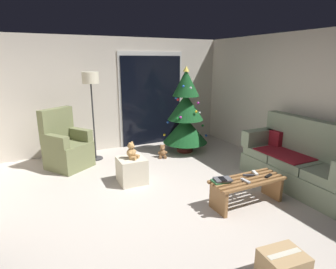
{
  "coord_description": "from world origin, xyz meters",
  "views": [
    {
      "loc": [
        -1.47,
        -3.16,
        2.01
      ],
      "look_at": [
        0.4,
        0.7,
        0.85
      ],
      "focal_mm": 29.64,
      "sensor_mm": 36.0,
      "label": 1
    }
  ],
  "objects_px": {
    "remote_white": "(255,173)",
    "cardboard_box_taped_mid_floor": "(283,266)",
    "remote_black": "(269,176)",
    "christmas_tree": "(185,115)",
    "armchair": "(66,147)",
    "ottoman": "(132,170)",
    "teddy_bear_honey": "(132,152)",
    "floor_lamp": "(91,86)",
    "remote_graphite": "(248,175)",
    "coffee_table": "(247,187)",
    "book_stack": "(222,180)",
    "couch": "(301,162)",
    "remote_silver": "(245,181)",
    "cell_phone": "(223,179)",
    "teddy_bear_chestnut_by_tree": "(163,152)"
  },
  "relations": [
    {
      "from": "remote_white",
      "to": "cardboard_box_taped_mid_floor",
      "type": "relative_size",
      "value": 0.36
    },
    {
      "from": "remote_black",
      "to": "christmas_tree",
      "type": "distance_m",
      "value": 2.58
    },
    {
      "from": "armchair",
      "to": "ottoman",
      "type": "relative_size",
      "value": 2.57
    },
    {
      "from": "remote_white",
      "to": "teddy_bear_honey",
      "type": "distance_m",
      "value": 1.97
    },
    {
      "from": "floor_lamp",
      "to": "christmas_tree",
      "type": "bearing_deg",
      "value": -10.83
    },
    {
      "from": "cardboard_box_taped_mid_floor",
      "to": "remote_graphite",
      "type": "bearing_deg",
      "value": 61.1
    },
    {
      "from": "remote_black",
      "to": "remote_white",
      "type": "bearing_deg",
      "value": -168.77
    },
    {
      "from": "remote_graphite",
      "to": "ottoman",
      "type": "xyz_separation_m",
      "value": [
        -1.31,
        1.35,
        -0.19
      ]
    },
    {
      "from": "christmas_tree",
      "to": "floor_lamp",
      "type": "xyz_separation_m",
      "value": [
        -1.93,
        0.37,
        0.66
      ]
    },
    {
      "from": "cardboard_box_taped_mid_floor",
      "to": "teddy_bear_honey",
      "type": "bearing_deg",
      "value": 102.19
    },
    {
      "from": "coffee_table",
      "to": "floor_lamp",
      "type": "relative_size",
      "value": 0.62
    },
    {
      "from": "floor_lamp",
      "to": "ottoman",
      "type": "relative_size",
      "value": 4.05
    },
    {
      "from": "armchair",
      "to": "ottoman",
      "type": "xyz_separation_m",
      "value": [
        0.89,
        -1.21,
        -0.19
      ]
    },
    {
      "from": "book_stack",
      "to": "armchair",
      "type": "bearing_deg",
      "value": 124.28
    },
    {
      "from": "remote_black",
      "to": "coffee_table",
      "type": "bearing_deg",
      "value": -120.45
    },
    {
      "from": "couch",
      "to": "armchair",
      "type": "bearing_deg",
      "value": 142.94
    },
    {
      "from": "couch",
      "to": "remote_silver",
      "type": "xyz_separation_m",
      "value": [
        -1.3,
        -0.16,
        0.0
      ]
    },
    {
      "from": "book_stack",
      "to": "christmas_tree",
      "type": "distance_m",
      "value": 2.55
    },
    {
      "from": "armchair",
      "to": "ottoman",
      "type": "distance_m",
      "value": 1.51
    },
    {
      "from": "remote_silver",
      "to": "remote_black",
      "type": "distance_m",
      "value": 0.41
    },
    {
      "from": "remote_graphite",
      "to": "cell_phone",
      "type": "distance_m",
      "value": 0.47
    },
    {
      "from": "teddy_bear_honey",
      "to": "book_stack",
      "type": "bearing_deg",
      "value": -57.85
    },
    {
      "from": "armchair",
      "to": "floor_lamp",
      "type": "bearing_deg",
      "value": 20.03
    },
    {
      "from": "remote_white",
      "to": "armchair",
      "type": "relative_size",
      "value": 0.14
    },
    {
      "from": "remote_white",
      "to": "cell_phone",
      "type": "xyz_separation_m",
      "value": [
        -0.62,
        -0.04,
        0.04
      ]
    },
    {
      "from": "remote_graphite",
      "to": "remote_black",
      "type": "xyz_separation_m",
      "value": [
        0.25,
        -0.14,
        0.0
      ]
    },
    {
      "from": "remote_graphite",
      "to": "floor_lamp",
      "type": "height_order",
      "value": "floor_lamp"
    },
    {
      "from": "book_stack",
      "to": "floor_lamp",
      "type": "xyz_separation_m",
      "value": [
        -1.16,
        2.76,
        1.09
      ]
    },
    {
      "from": "couch",
      "to": "cardboard_box_taped_mid_floor",
      "type": "height_order",
      "value": "couch"
    },
    {
      "from": "book_stack",
      "to": "cardboard_box_taped_mid_floor",
      "type": "distance_m",
      "value": 1.38
    },
    {
      "from": "ottoman",
      "to": "teddy_bear_honey",
      "type": "height_order",
      "value": "teddy_bear_honey"
    },
    {
      "from": "armchair",
      "to": "teddy_bear_chestnut_by_tree",
      "type": "distance_m",
      "value": 1.92
    },
    {
      "from": "armchair",
      "to": "cardboard_box_taped_mid_floor",
      "type": "relative_size",
      "value": 2.64
    },
    {
      "from": "remote_silver",
      "to": "cardboard_box_taped_mid_floor",
      "type": "xyz_separation_m",
      "value": [
        -0.56,
        -1.19,
        -0.27
      ]
    },
    {
      "from": "coffee_table",
      "to": "floor_lamp",
      "type": "distance_m",
      "value": 3.47
    },
    {
      "from": "couch",
      "to": "christmas_tree",
      "type": "height_order",
      "value": "christmas_tree"
    },
    {
      "from": "cell_phone",
      "to": "christmas_tree",
      "type": "relative_size",
      "value": 0.08
    },
    {
      "from": "couch",
      "to": "armchair",
      "type": "relative_size",
      "value": 1.72
    },
    {
      "from": "book_stack",
      "to": "remote_black",
      "type": "bearing_deg",
      "value": -11.7
    },
    {
      "from": "christmas_tree",
      "to": "teddy_bear_chestnut_by_tree",
      "type": "relative_size",
      "value": 6.62
    },
    {
      "from": "couch",
      "to": "coffee_table",
      "type": "height_order",
      "value": "couch"
    },
    {
      "from": "coffee_table",
      "to": "cell_phone",
      "type": "bearing_deg",
      "value": 171.47
    },
    {
      "from": "ottoman",
      "to": "teddy_bear_chestnut_by_tree",
      "type": "bearing_deg",
      "value": 42.27
    },
    {
      "from": "remote_white",
      "to": "floor_lamp",
      "type": "bearing_deg",
      "value": -35.29
    },
    {
      "from": "armchair",
      "to": "cell_phone",
      "type": "bearing_deg",
      "value": -55.99
    },
    {
      "from": "christmas_tree",
      "to": "teddy_bear_honey",
      "type": "bearing_deg",
      "value": -146.63
    },
    {
      "from": "floor_lamp",
      "to": "teddy_bear_chestnut_by_tree",
      "type": "xyz_separation_m",
      "value": [
        1.29,
        -0.53,
        -1.38
      ]
    },
    {
      "from": "remote_silver",
      "to": "remote_graphite",
      "type": "bearing_deg",
      "value": 33.34
    },
    {
      "from": "remote_silver",
      "to": "book_stack",
      "type": "height_order",
      "value": "book_stack"
    },
    {
      "from": "couch",
      "to": "remote_graphite",
      "type": "height_order",
      "value": "couch"
    }
  ]
}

